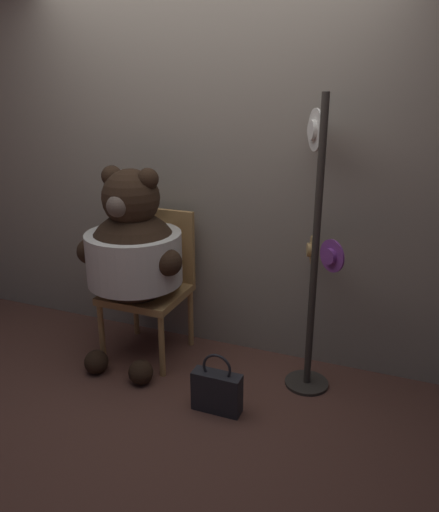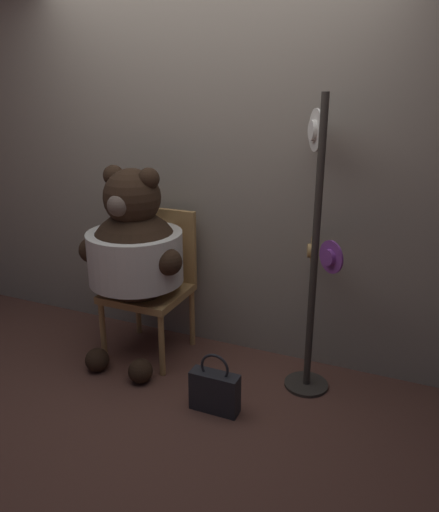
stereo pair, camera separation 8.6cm
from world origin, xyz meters
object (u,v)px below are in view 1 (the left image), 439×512
(hat_display_rack, at_px, (315,258))
(handbag_on_ground, at_px, (217,391))
(teddy_bear, at_px, (133,252))
(chair, at_px, (152,278))

(hat_display_rack, distance_m, handbag_on_ground, 0.98)
(teddy_bear, bearing_deg, hat_display_rack, 6.94)
(handbag_on_ground, bearing_deg, hat_display_rack, 48.64)
(chair, xyz_separation_m, teddy_bear, (-0.03, -0.17, 0.25))
(chair, relative_size, hat_display_rack, 0.56)
(handbag_on_ground, bearing_deg, chair, 143.35)
(handbag_on_ground, bearing_deg, teddy_bear, 154.43)
(chair, distance_m, hat_display_rack, 1.19)
(teddy_bear, relative_size, handbag_on_ground, 3.57)
(teddy_bear, distance_m, handbag_on_ground, 1.05)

